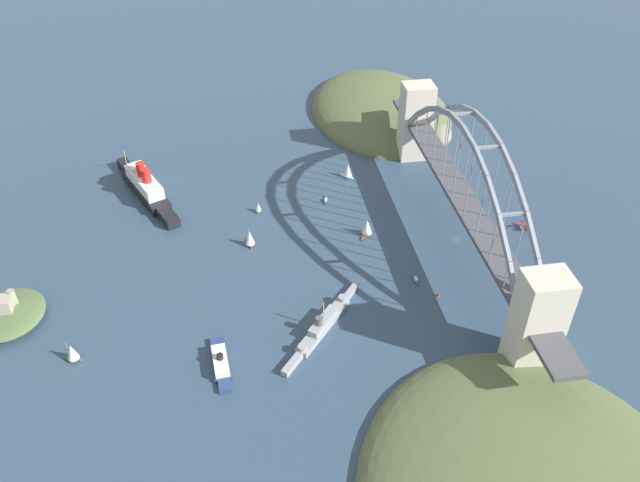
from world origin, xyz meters
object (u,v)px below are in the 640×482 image
(small_boat_3, at_px, (326,200))
(small_boat_4, at_px, (258,207))
(small_boat_0, at_px, (72,352))
(small_boat_2, at_px, (250,238))
(ocean_liner, at_px, (146,187))
(seaplane_second_in_formation, at_px, (563,291))
(naval_cruiser, at_px, (323,325))
(harbor_ferry_steamer, at_px, (221,362))
(fort_island_mid_harbor, at_px, (7,314))
(seaplane_taxiing_near_bridge, at_px, (524,226))
(small_boat_6, at_px, (348,170))
(channel_marker_buoy, at_px, (438,294))
(small_boat_5, at_px, (367,227))
(harbor_arch_bridge, at_px, (464,198))
(small_boat_1, at_px, (416,279))

(small_boat_3, xyz_separation_m, small_boat_4, (-4.89, 42.69, 2.63))
(small_boat_0, xyz_separation_m, small_boat_2, (72.99, -86.84, 0.24))
(ocean_liner, distance_m, seaplane_second_in_formation, 253.99)
(small_boat_2, bearing_deg, naval_cruiser, -157.07)
(harbor_ferry_steamer, bearing_deg, fort_island_mid_harbor, 65.51)
(fort_island_mid_harbor, height_order, seaplane_taxiing_near_bridge, fort_island_mid_harbor)
(ocean_liner, xyz_separation_m, small_boat_6, (1.10, -130.31, -1.36))
(small_boat_2, height_order, channel_marker_buoy, small_boat_2)
(fort_island_mid_harbor, height_order, small_boat_0, fort_island_mid_harbor)
(harbor_ferry_steamer, relative_size, small_boat_4, 4.79)
(harbor_ferry_steamer, bearing_deg, small_boat_0, 78.11)
(small_boat_2, height_order, small_boat_5, small_boat_5)
(naval_cruiser, relative_size, small_boat_2, 4.89)
(ocean_liner, bearing_deg, channel_marker_buoy, -127.87)
(small_boat_6, bearing_deg, harbor_ferry_steamer, 149.45)
(small_boat_0, xyz_separation_m, channel_marker_buoy, (15.20, -179.97, -4.07))
(naval_cruiser, distance_m, small_boat_6, 140.38)
(seaplane_taxiing_near_bridge, xyz_separation_m, small_boat_2, (9.46, 160.98, 3.23))
(harbor_ferry_steamer, distance_m, seaplane_taxiing_near_bridge, 196.67)
(fort_island_mid_harbor, distance_m, channel_marker_buoy, 216.67)
(harbor_arch_bridge, bearing_deg, small_boat_3, 54.09)
(harbor_ferry_steamer, xyz_separation_m, small_boat_3, (124.56, -69.84, -1.51))
(fort_island_mid_harbor, height_order, small_boat_1, fort_island_mid_harbor)
(harbor_arch_bridge, relative_size, fort_island_mid_harbor, 6.55)
(small_boat_5, relative_size, small_boat_6, 1.07)
(harbor_ferry_steamer, distance_m, small_boat_6, 174.73)
(harbor_arch_bridge, distance_m, small_boat_4, 122.73)
(ocean_liner, bearing_deg, small_boat_5, -115.95)
(small_boat_2, distance_m, small_boat_3, 62.74)
(small_boat_5, bearing_deg, harbor_arch_bridge, -102.97)
(small_boat_2, bearing_deg, seaplane_second_in_formation, -113.01)
(fort_island_mid_harbor, bearing_deg, small_boat_3, -65.83)
(harbor_arch_bridge, relative_size, seaplane_taxiing_near_bridge, 27.28)
(harbor_arch_bridge, xyz_separation_m, small_boat_1, (-31.86, 33.88, -27.49))
(seaplane_second_in_formation, bearing_deg, fort_island_mid_harbor, 84.56)
(fort_island_mid_harbor, bearing_deg, small_boat_1, -91.12)
(harbor_ferry_steamer, bearing_deg, naval_cruiser, -72.70)
(seaplane_taxiing_near_bridge, height_order, small_boat_6, small_boat_6)
(fort_island_mid_harbor, bearing_deg, small_boat_4, -60.82)
(small_boat_3, distance_m, small_boat_5, 42.28)
(small_boat_4, relative_size, small_boat_6, 0.63)
(small_boat_1, height_order, small_boat_2, small_boat_2)
(small_boat_2, bearing_deg, seaplane_taxiing_near_bridge, -93.36)
(small_boat_1, distance_m, small_boat_4, 109.18)
(naval_cruiser, height_order, small_boat_3, naval_cruiser)
(harbor_ferry_steamer, distance_m, small_boat_3, 142.81)
(harbor_ferry_steamer, bearing_deg, seaplane_second_in_formation, -83.48)
(small_boat_0, bearing_deg, small_boat_1, -80.50)
(small_boat_2, bearing_deg, harbor_ferry_steamer, 167.25)
(ocean_liner, bearing_deg, small_boat_6, -89.52)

